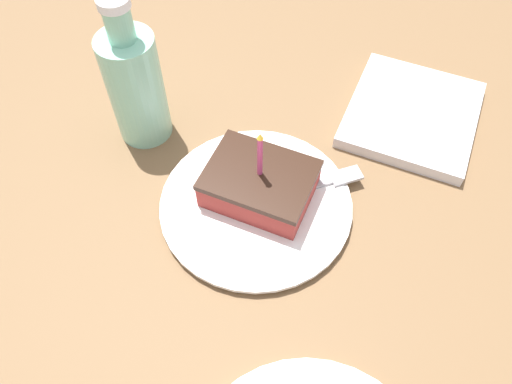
{
  "coord_description": "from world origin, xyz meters",
  "views": [
    {
      "loc": [
        0.37,
        0.17,
        0.58
      ],
      "look_at": [
        0.02,
        0.02,
        0.04
      ],
      "focal_mm": 35.0,
      "sensor_mm": 36.0,
      "label": 1
    }
  ],
  "objects_px": {
    "plate": "(256,204)",
    "marble_board": "(412,114)",
    "fork": "(308,187)",
    "bottle": "(135,85)",
    "cake_slice": "(260,183)"
  },
  "relations": [
    {
      "from": "plate",
      "to": "fork",
      "type": "bearing_deg",
      "value": 131.42
    },
    {
      "from": "plate",
      "to": "fork",
      "type": "height_order",
      "value": "fork"
    },
    {
      "from": "cake_slice",
      "to": "plate",
      "type": "bearing_deg",
      "value": 3.71
    },
    {
      "from": "plate",
      "to": "bottle",
      "type": "xyz_separation_m",
      "value": [
        -0.07,
        -0.21,
        0.09
      ]
    },
    {
      "from": "fork",
      "to": "marble_board",
      "type": "xyz_separation_m",
      "value": [
        -0.2,
        0.1,
        -0.01
      ]
    },
    {
      "from": "cake_slice",
      "to": "bottle",
      "type": "distance_m",
      "value": 0.23
    },
    {
      "from": "fork",
      "to": "plate",
      "type": "bearing_deg",
      "value": -48.58
    },
    {
      "from": "cake_slice",
      "to": "fork",
      "type": "relative_size",
      "value": 0.93
    },
    {
      "from": "plate",
      "to": "marble_board",
      "type": "distance_m",
      "value": 0.3
    },
    {
      "from": "plate",
      "to": "cake_slice",
      "type": "bearing_deg",
      "value": -176.29
    },
    {
      "from": "plate",
      "to": "cake_slice",
      "type": "height_order",
      "value": "cake_slice"
    },
    {
      "from": "cake_slice",
      "to": "marble_board",
      "type": "xyz_separation_m",
      "value": [
        -0.24,
        0.16,
        -0.03
      ]
    },
    {
      "from": "fork",
      "to": "bottle",
      "type": "height_order",
      "value": "bottle"
    },
    {
      "from": "bottle",
      "to": "marble_board",
      "type": "xyz_separation_m",
      "value": [
        -0.18,
        0.37,
        -0.08
      ]
    },
    {
      "from": "cake_slice",
      "to": "marble_board",
      "type": "distance_m",
      "value": 0.29
    }
  ]
}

